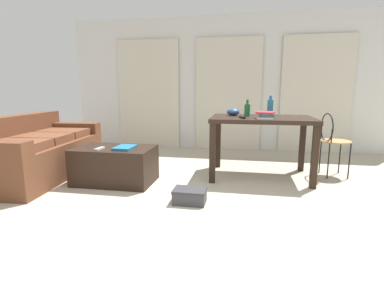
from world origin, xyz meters
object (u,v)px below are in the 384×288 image
at_px(couch, 37,152).
at_px(tv_remote_primary, 99,149).
at_px(craft_table, 261,125).
at_px(wire_chair, 331,137).
at_px(bottle_far, 270,107).
at_px(scissors, 252,115).
at_px(magazine, 125,147).
at_px(shoebox, 190,196).
at_px(coffee_table, 115,165).
at_px(book_stack, 266,115).
at_px(bottle_near, 247,110).
at_px(bowl, 233,112).
at_px(tv_remote_on_table, 242,117).

relative_size(couch, tv_remote_primary, 12.04).
distance_m(craft_table, wire_chair, 0.93).
bearing_deg(wire_chair, bottle_far, 177.62).
xyz_separation_m(scissors, magazine, (-1.47, -0.87, -0.33)).
bearing_deg(shoebox, magazine, 153.06).
xyz_separation_m(coffee_table, tv_remote_primary, (-0.12, -0.14, 0.23)).
bearing_deg(book_stack, craft_table, 103.10).
xyz_separation_m(book_stack, scissors, (-0.16, 0.42, -0.04)).
relative_size(couch, scissors, 17.00).
relative_size(book_stack, scissors, 2.84).
xyz_separation_m(bottle_near, bottle_far, (0.30, 0.14, 0.03)).
height_order(bottle_far, bowl, bottle_far).
xyz_separation_m(coffee_table, magazine, (0.16, -0.05, 0.23)).
distance_m(scissors, shoebox, 1.61).
height_order(craft_table, magazine, craft_table).
relative_size(couch, shoebox, 5.84).
bearing_deg(shoebox, bottle_far, 56.61).
distance_m(bottle_near, bottle_far, 0.33).
xyz_separation_m(craft_table, bottle_far, (0.11, 0.22, 0.22)).
bearing_deg(tv_remote_on_table, shoebox, -133.42).
relative_size(craft_table, book_stack, 3.96).
relative_size(coffee_table, bowl, 5.52).
bearing_deg(craft_table, bottle_far, 62.06).
bearing_deg(book_stack, coffee_table, -167.15).
relative_size(bottle_near, magazine, 0.72).
bearing_deg(bowl, tv_remote_primary, -149.63).
bearing_deg(tv_remote_on_table, craft_table, 28.83).
relative_size(bottle_far, tv_remote_primary, 1.65).
height_order(bowl, shoebox, bowl).
height_order(craft_table, bottle_near, bottle_near).
relative_size(bottle_far, shoebox, 0.80).
relative_size(craft_table, wire_chair, 1.53).
distance_m(craft_table, bowl, 0.43).
xyz_separation_m(tv_remote_primary, shoebox, (1.14, -0.34, -0.37)).
xyz_separation_m(coffee_table, scissors, (1.63, 0.82, 0.57)).
bearing_deg(tv_remote_primary, coffee_table, 56.33).
height_order(couch, wire_chair, wire_chair).
xyz_separation_m(book_stack, shoebox, (-0.77, -0.89, -0.75)).
height_order(tv_remote_on_table, shoebox, tv_remote_on_table).
xyz_separation_m(bowl, scissors, (0.25, 0.09, -0.05)).
bearing_deg(craft_table, book_stack, -76.90).
bearing_deg(bottle_near, magazine, -153.45).
bearing_deg(couch, bottle_far, 13.66).
distance_m(couch, book_stack, 2.97).
relative_size(couch, book_stack, 5.99).
height_order(bowl, scissors, bowl).
distance_m(scissors, magazine, 1.74).
relative_size(wire_chair, tv_remote_on_table, 4.98).
bearing_deg(scissors, craft_table, -63.41).
bearing_deg(craft_table, bowl, 157.62).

